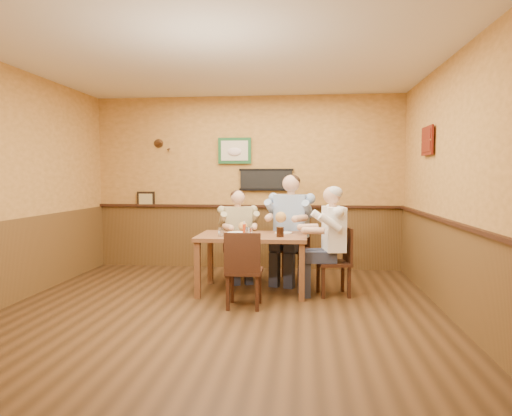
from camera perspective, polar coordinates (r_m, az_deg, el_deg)
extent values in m
plane|color=#362210|center=(5.21, -4.58, -12.82)|extent=(5.00, 5.00, 0.00)
cube|color=silver|center=(5.15, -4.76, 18.52)|extent=(5.00, 5.00, 0.02)
cube|color=gold|center=(7.46, -1.11, 3.18)|extent=(5.00, 0.02, 2.80)
cube|color=gold|center=(2.58, -15.01, 1.49)|extent=(5.00, 0.02, 2.80)
cube|color=gold|center=(5.98, -28.95, 2.48)|extent=(0.02, 5.00, 2.80)
cube|color=gold|center=(5.15, 23.85, 2.47)|extent=(0.02, 5.00, 2.80)
cube|color=brown|center=(7.51, -1.12, -3.71)|extent=(5.00, 0.02, 1.00)
cube|color=brown|center=(5.24, 23.36, -7.40)|extent=(0.02, 5.00, 1.00)
cube|color=black|center=(7.39, 1.28, 3.56)|extent=(0.88, 0.03, 0.34)
cube|color=#1C5327|center=(7.46, -2.69, 7.17)|extent=(0.54, 0.03, 0.42)
cube|color=black|center=(7.82, -13.59, 1.06)|extent=(0.30, 0.03, 0.26)
cube|color=maroon|center=(6.16, 20.63, 7.87)|extent=(0.03, 0.48, 0.36)
cube|color=brown|center=(5.92, -0.43, -3.58)|extent=(1.40, 0.90, 0.05)
cube|color=brown|center=(5.71, -7.32, -7.71)|extent=(0.07, 0.07, 0.70)
cube|color=brown|center=(5.56, 5.74, -8.02)|extent=(0.07, 0.07, 0.70)
cube|color=brown|center=(6.46, -5.72, -6.33)|extent=(0.07, 0.07, 0.70)
cube|color=brown|center=(6.33, 5.78, -6.55)|extent=(0.07, 0.07, 0.70)
cylinder|color=silver|center=(5.78, -4.40, -3.00)|extent=(0.07, 0.07, 0.11)
cylinder|color=silver|center=(5.60, -0.88, -3.07)|extent=(0.12, 0.12, 0.13)
cylinder|color=black|center=(5.70, 3.03, -3.01)|extent=(0.12, 0.12, 0.12)
cylinder|color=#C93E15|center=(5.82, -1.48, -2.65)|extent=(0.04, 0.04, 0.17)
cylinder|color=white|center=(5.86, -0.75, -2.93)|extent=(0.05, 0.05, 0.10)
cylinder|color=black|center=(5.93, -1.03, -2.86)|extent=(0.05, 0.05, 0.10)
cylinder|color=white|center=(6.04, -2.39, -3.12)|extent=(0.28, 0.28, 0.02)
cylinder|color=silver|center=(6.06, 3.46, -3.11)|extent=(0.26, 0.26, 0.02)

